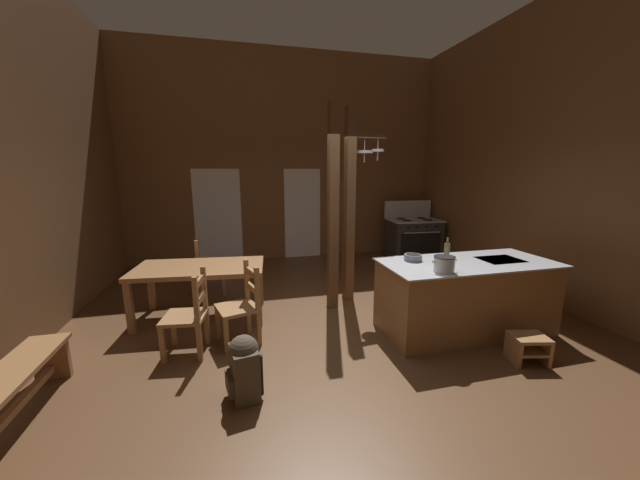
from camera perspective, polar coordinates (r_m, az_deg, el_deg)
ground_plane at (r=4.42m, az=2.87°, el=-16.23°), size 7.68×8.65×0.10m
wall_back at (r=7.81m, az=-5.74°, el=13.66°), size 7.68×0.14×4.57m
wall_right at (r=5.97m, az=38.23°, el=11.84°), size 0.14×8.65×4.57m
glazed_door_back_left at (r=7.72m, az=-16.93°, el=3.86°), size 1.00×0.01×2.05m
glazed_panel_back_right at (r=7.85m, az=-2.98°, el=4.48°), size 0.84×0.01×2.05m
kitchen_island at (r=4.70m, az=23.38°, el=-8.76°), size 2.16×0.97×0.91m
stove_range at (r=7.97m, az=15.50°, el=0.21°), size 1.19×0.88×1.32m
support_post_with_pot_rack at (r=5.16m, az=5.32°, el=6.57°), size 0.64×0.26×2.92m
support_post_center at (r=4.80m, az=2.23°, el=5.04°), size 0.14×0.14×2.92m
step_stool at (r=4.37m, az=31.85°, el=-15.09°), size 0.41×0.35×0.30m
dining_table at (r=4.90m, az=-19.68°, el=-5.19°), size 1.78×1.07×0.74m
ladderback_chair_near_window at (r=4.07m, az=-21.32°, el=-11.78°), size 0.50×0.50×0.95m
ladderback_chair_by_post at (r=5.85m, az=-18.56°, el=-4.44°), size 0.47×0.47×0.95m
ladderback_chair_at_table_end at (r=4.15m, az=-13.20°, el=-10.78°), size 0.54×0.54×0.95m
bench_along_left_wall at (r=3.77m, az=-43.51°, el=-18.74°), size 0.37×1.56×0.44m
backpack at (r=3.27m, az=-12.79°, el=-20.02°), size 0.34×0.35×0.60m
stockpot_on_counter at (r=3.99m, az=20.33°, el=-3.86°), size 0.30×0.23×0.18m
mixing_bowl_on_counter at (r=4.38m, az=15.50°, el=-2.87°), size 0.22×0.22×0.08m
bottle_tall_on_counter at (r=4.57m, az=20.72°, el=-1.70°), size 0.07×0.07×0.28m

